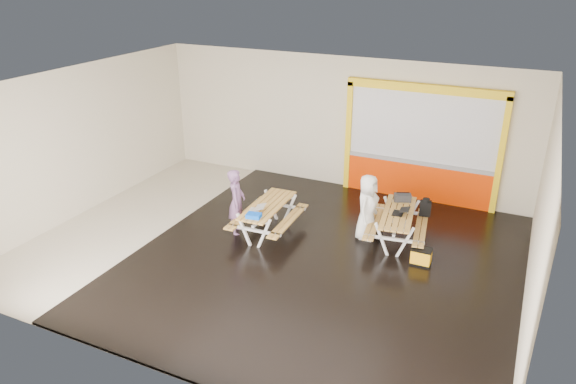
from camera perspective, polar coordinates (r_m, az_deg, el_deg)
The scene contains 14 objects.
room at distance 10.76m, azimuth -2.05°, elevation 1.95°, with size 10.02×8.02×3.52m.
deck at distance 11.06m, azimuth 3.90°, elevation -7.42°, with size 7.50×7.98×0.05m, color black.
kiosk at distance 13.72m, azimuth 13.89°, elevation 4.69°, with size 3.88×0.16×3.00m.
picnic_table_left at distance 11.90m, azimuth -2.17°, elevation -2.09°, with size 1.31×1.88×0.73m.
picnic_table_right at distance 11.80m, azimuth 11.56°, elevation -2.84°, with size 1.49×1.98×0.73m.
person_left at distance 11.90m, azimuth -5.46°, elevation -1.09°, with size 0.56×0.37×1.53m, color #724D77.
person_right at distance 11.74m, azimuth 8.43°, elevation -1.62°, with size 0.73×0.47×1.49m, color white.
laptop_left at distance 11.50m, azimuth -3.37°, elevation -1.85°, with size 0.42×0.40×0.15m.
laptop_right at distance 11.62m, azimuth 11.84°, elevation -2.08°, with size 0.37×0.33×0.15m.
blue_pouch at distance 11.24m, azimuth -3.66°, elevation -2.52°, with size 0.30×0.21×0.09m, color blue.
toolbox at distance 12.24m, azimuth 12.06°, elevation -0.58°, with size 0.41×0.31×0.22m.
backpack at distance 12.23m, azimuth 14.38°, elevation -1.58°, with size 0.26×0.19×0.41m.
dark_case at distance 12.17m, azimuth 9.11°, elevation -4.11°, with size 0.39×0.29×0.15m, color black.
fluke_bag at distance 11.16m, azimuth 13.94°, elevation -6.69°, with size 0.41×0.27×0.35m.
Camera 1 is at (4.62, -8.89, 5.68)m, focal length 33.50 mm.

